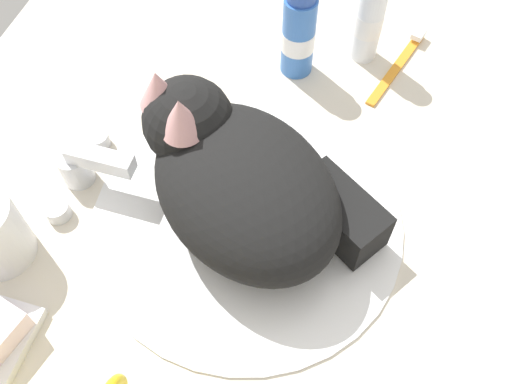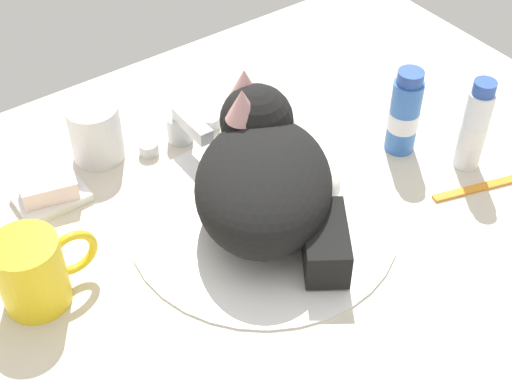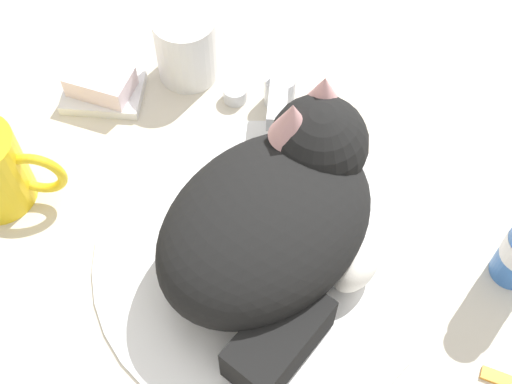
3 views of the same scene
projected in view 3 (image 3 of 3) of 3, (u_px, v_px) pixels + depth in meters
The scene contains 7 objects.
ground_plane at pixel (265, 264), 70.68cm from camera, with size 110.00×82.50×3.00cm, color beige.
sink_basin at pixel (265, 256), 69.13cm from camera, with size 34.23×34.23×0.68cm, color white.
faucet at pixel (279, 94), 77.42cm from camera, with size 13.04×9.36×6.15cm.
cat at pixel (278, 215), 64.09cm from camera, with size 27.29×29.41×15.02cm.
rinse_cup at pixel (186, 47), 79.10cm from camera, with size 7.12×7.12×8.33cm.
soap_dish at pixel (104, 93), 80.09cm from camera, with size 9.00×6.40×1.20cm, color white.
soap_bar at pixel (100, 82), 78.47cm from camera, with size 7.04×4.63×2.64cm, color silver.
Camera 3 is at (1.99, -31.58, 62.13)cm, focal length 48.81 mm.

